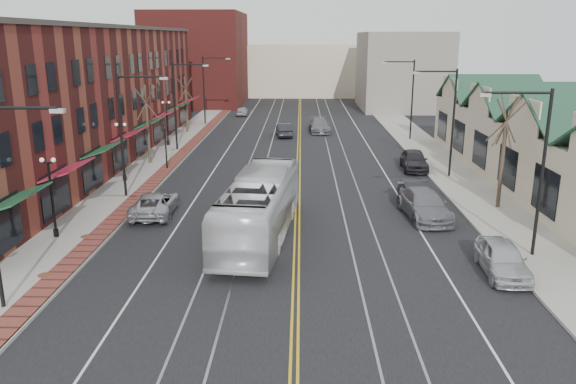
{
  "coord_description": "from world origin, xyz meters",
  "views": [
    {
      "loc": [
        0.18,
        -19.81,
        10.41
      ],
      "look_at": [
        -0.53,
        10.43,
        2.0
      ],
      "focal_mm": 35.0,
      "sensor_mm": 36.0,
      "label": 1
    }
  ],
  "objects_px": {
    "parked_car_a": "(502,258)",
    "parked_car_c": "(424,205)",
    "parked_suv": "(155,204)",
    "parked_car_d": "(414,160)",
    "parked_car_b": "(416,195)",
    "transit_bus": "(259,207)"
  },
  "relations": [
    {
      "from": "transit_bus",
      "to": "parked_car_a",
      "type": "distance_m",
      "value": 12.21
    },
    {
      "from": "parked_car_d",
      "to": "parked_car_c",
      "type": "bearing_deg",
      "value": -94.88
    },
    {
      "from": "transit_bus",
      "to": "parked_car_b",
      "type": "height_order",
      "value": "transit_bus"
    },
    {
      "from": "transit_bus",
      "to": "parked_suv",
      "type": "bearing_deg",
      "value": -24.04
    },
    {
      "from": "transit_bus",
      "to": "parked_suv",
      "type": "relative_size",
      "value": 2.39
    },
    {
      "from": "parked_car_a",
      "to": "parked_car_c",
      "type": "bearing_deg",
      "value": 105.53
    },
    {
      "from": "parked_car_a",
      "to": "parked_car_b",
      "type": "relative_size",
      "value": 0.95
    },
    {
      "from": "parked_car_d",
      "to": "transit_bus",
      "type": "bearing_deg",
      "value": -121.76
    },
    {
      "from": "parked_car_a",
      "to": "parked_car_c",
      "type": "distance_m",
      "value": 8.37
    },
    {
      "from": "parked_suv",
      "to": "parked_car_a",
      "type": "height_order",
      "value": "parked_car_a"
    },
    {
      "from": "parked_car_b",
      "to": "parked_car_d",
      "type": "bearing_deg",
      "value": 79.21
    },
    {
      "from": "parked_car_d",
      "to": "parked_suv",
      "type": "bearing_deg",
      "value": -142.16
    },
    {
      "from": "parked_car_b",
      "to": "parked_suv",
      "type": "bearing_deg",
      "value": -173.12
    },
    {
      "from": "parked_car_b",
      "to": "parked_car_d",
      "type": "distance_m",
      "value": 10.28
    },
    {
      "from": "parked_suv",
      "to": "parked_car_d",
      "type": "relative_size",
      "value": 1.06
    },
    {
      "from": "parked_car_a",
      "to": "parked_car_c",
      "type": "relative_size",
      "value": 0.79
    },
    {
      "from": "transit_bus",
      "to": "parked_suv",
      "type": "height_order",
      "value": "transit_bus"
    },
    {
      "from": "parked_car_b",
      "to": "parked_car_c",
      "type": "bearing_deg",
      "value": -90.71
    },
    {
      "from": "parked_suv",
      "to": "parked_car_b",
      "type": "relative_size",
      "value": 1.09
    },
    {
      "from": "transit_bus",
      "to": "parked_car_d",
      "type": "xyz_separation_m",
      "value": [
        11.3,
        16.05,
        -0.88
      ]
    },
    {
      "from": "parked_suv",
      "to": "parked_car_c",
      "type": "xyz_separation_m",
      "value": [
        16.07,
        -0.14,
        0.11
      ]
    },
    {
      "from": "parked_car_b",
      "to": "parked_car_c",
      "type": "distance_m",
      "value": 2.28
    }
  ]
}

